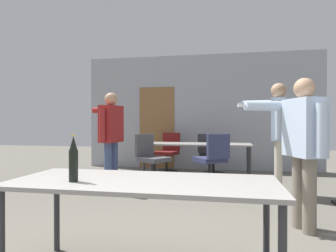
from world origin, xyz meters
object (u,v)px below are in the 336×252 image
Objects in this scene: person_left_plaid at (278,126)px; office_chair_mid_tucked at (168,154)px; person_center_tall at (110,131)px; drink_cup at (211,140)px; office_chair_far_right at (151,161)px; beer_bottle at (73,160)px; person_right_polo at (303,139)px; office_chair_near_pushed at (212,162)px; office_chair_far_left at (211,156)px.

person_left_plaid is 1.96× the size of office_chair_mid_tucked.
drink_cup is (1.67, 1.34, -0.22)m from person_center_tall.
office_chair_far_right is 3.48m from beer_bottle.
person_center_tall is at bearing 41.43° from person_right_polo.
person_right_polo is at bearing -68.89° from drink_cup.
office_chair_near_pushed is at bearing 114.20° from office_chair_far_right.
beer_bottle is at bearing 108.86° from office_chair_mid_tucked.
drink_cup is at bearing 164.13° from office_chair_mid_tucked.
office_chair_near_pushed is at bearing -85.79° from drink_cup.
office_chair_near_pushed is 3.43m from beer_bottle.
person_center_tall is 1.79× the size of office_chair_far_right.
office_chair_far_left is at bearing -174.83° from office_chair_mid_tucked.
person_center_tall is 0.96m from office_chair_far_right.
person_center_tall is at bearing -100.84° from office_chair_far_left.
office_chair_near_pushed is 1.06m from drink_cup.
office_chair_mid_tucked is 1.26m from drink_cup.
person_left_plaid reaches higher than office_chair_near_pushed.
person_left_plaid is 1.70m from drink_cup.
person_left_plaid reaches higher than office_chair_far_left.
person_left_plaid is 2.14m from office_chair_far_left.
office_chair_far_right is (-2.17, 0.38, -0.65)m from person_left_plaid.
person_center_tall reaches higher than beer_bottle.
person_left_plaid is 5.38× the size of beer_bottle.
drink_cup is (-1.11, 1.25, -0.31)m from person_left_plaid.
office_chair_near_pushed is at bearing -54.60° from office_chair_far_left.
person_right_polo is at bearing -97.47° from office_chair_near_pushed.
person_right_polo is 2.19m from office_chair_near_pushed.
beer_bottle reaches higher than office_chair_far_left.
office_chair_near_pushed is 1.14m from office_chair_far_right.
beer_bottle is at bearing -99.92° from drink_cup.
drink_cup is at bearing 80.08° from beer_bottle.
office_chair_far_left is 0.58m from drink_cup.
office_chair_far_right is 1.03× the size of office_chair_mid_tucked.
drink_cup is at bearing 51.35° from person_left_plaid.
drink_cup is (1.05, 0.87, 0.35)m from office_chair_far_right.
office_chair_near_pushed is (1.74, 0.33, -0.55)m from person_center_tall.
person_right_polo is 0.97× the size of person_center_tall.
drink_cup is at bearing -41.41° from person_center_tall.
person_center_tall is 2.50m from office_chair_far_left.
person_left_plaid is 1.24m from office_chair_near_pushed.
person_right_polo reaches higher than office_chair_far_right.
office_chair_far_right is at bearing 27.47° from person_right_polo.
office_chair_far_right is at bearing -140.57° from drink_cup.
office_chair_mid_tucked is (-1.02, 0.19, 0.00)m from office_chair_far_left.
person_left_plaid is 1.86× the size of office_chair_near_pushed.
office_chair_near_pushed is at bearing 75.94° from beer_bottle.
office_chair_mid_tucked is at bearing 11.71° from person_right_polo.
office_chair_far_left is at bearing 91.26° from drink_cup.
office_chair_far_left is (1.04, 1.31, -0.02)m from office_chair_far_right.
beer_bottle is at bearing -140.54° from office_chair_near_pushed.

